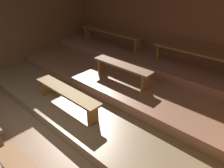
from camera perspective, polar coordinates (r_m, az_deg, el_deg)
The scene contains 10 objects.
ground at distance 4.87m, azimuth -4.85°, elevation -6.41°, with size 7.12×5.87×0.08m, color #8A684E.
wall_back at distance 6.16m, azimuth 12.73°, elevation 15.23°, with size 7.12×0.06×2.76m, color brown.
wall_left at distance 6.84m, azimuth -24.79°, elevation 14.68°, with size 0.06×5.87×2.76m, color brown.
platform_lower at distance 5.19m, azimuth 0.51°, elevation -1.84°, with size 6.32×3.71×0.22m, color #826A4D.
platform_middle at distance 5.50m, azimuth 4.72°, elevation 2.57°, with size 6.32×2.50×0.22m, color #90614A.
platform_upper at distance 5.91m, azimuth 8.83°, elevation 6.64°, with size 6.32×1.16×0.22m, color #8E5F51.
bench_lower_center at distance 4.32m, azimuth -12.56°, elevation -2.51°, with size 1.81×0.31×0.42m.
bench_middle_center at distance 4.82m, azimuth 2.78°, elevation 4.58°, with size 1.56×0.31×0.42m.
bench_upper_left at distance 6.73m, azimuth -0.50°, elevation 13.89°, with size 2.38×0.31×0.42m.
bench_upper_right at distance 5.31m, azimuth 23.30°, elevation 7.35°, with size 2.38×0.31×0.42m.
Camera 1 is at (2.96, -0.13, 2.77)m, focal length 33.00 mm.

